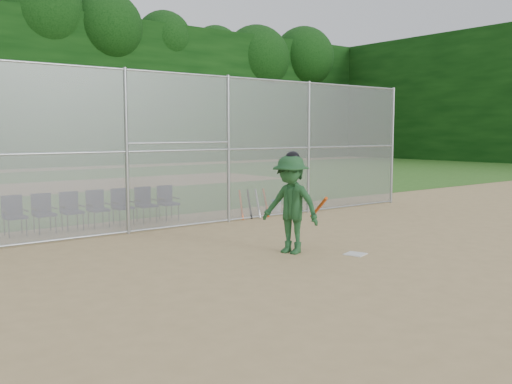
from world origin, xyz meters
TOP-DOWN VIEW (x-y plane):
  - ground at (0.00, 0.00)m, footprint 100.00×100.00m
  - grass_strip at (0.00, 18.00)m, footprint 100.00×100.00m
  - dirt_patch_far at (0.00, 18.00)m, footprint 24.00×24.00m
  - backstop_fence at (0.00, 5.00)m, footprint 16.09×0.09m
  - treeline at (0.00, 20.00)m, footprint 81.00×60.00m
  - home_plate at (0.56, -0.04)m, footprint 0.49×0.49m
  - batter_at_plate at (-0.37, 0.88)m, footprint 1.10×1.49m
  - water_cooler at (3.27, 5.64)m, footprint 0.30×0.30m
  - spare_bats at (1.94, 5.09)m, footprint 0.96×0.32m
  - chair_0 at (-4.26, 6.37)m, footprint 0.54×0.52m
  - chair_1 at (-3.57, 6.37)m, footprint 0.54×0.52m
  - chair_2 at (-2.87, 6.37)m, footprint 0.54×0.52m
  - chair_3 at (-2.18, 6.37)m, footprint 0.54×0.52m
  - chair_4 at (-1.49, 6.37)m, footprint 0.54×0.52m
  - chair_5 at (-0.79, 6.37)m, footprint 0.54×0.52m
  - chair_6 at (-0.10, 6.37)m, footprint 0.54×0.52m

SIDE VIEW (x-z plane):
  - ground at x=0.00m, z-range 0.00..0.00m
  - grass_strip at x=0.00m, z-range 0.01..0.01m
  - home_plate at x=0.56m, z-range 0.00..0.02m
  - dirt_patch_far at x=0.00m, z-range 0.01..0.01m
  - water_cooler at x=3.27m, z-range 0.00..0.39m
  - spare_bats at x=1.94m, z-range 0.00..0.84m
  - chair_0 at x=-4.26m, z-range 0.00..0.96m
  - chair_1 at x=-3.57m, z-range 0.00..0.96m
  - chair_2 at x=-2.87m, z-range 0.00..0.96m
  - chair_3 at x=-2.18m, z-range 0.00..0.96m
  - chair_4 at x=-1.49m, z-range 0.00..0.96m
  - chair_5 at x=-0.79m, z-range 0.00..0.96m
  - chair_6 at x=-0.10m, z-range 0.00..0.96m
  - batter_at_plate at x=-0.37m, z-range -0.03..2.05m
  - backstop_fence at x=0.00m, z-range 0.07..4.07m
  - treeline at x=0.00m, z-range 0.00..11.00m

